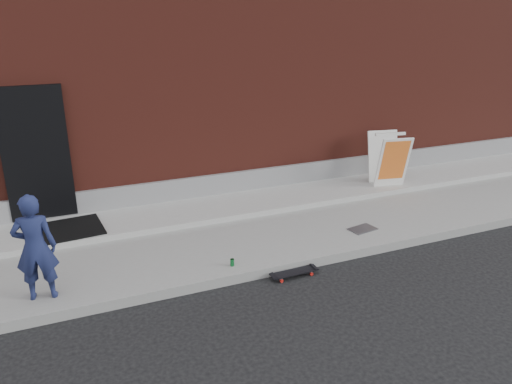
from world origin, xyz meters
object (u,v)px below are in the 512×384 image
child (35,248)px  soda_can (232,262)px  pizza_sign (389,159)px  skateboard (294,272)px

child → soda_can: (2.55, -0.16, -0.65)m
child → pizza_sign: bearing=-158.2°
child → soda_can: bearing=-176.5°
pizza_sign → soda_can: size_ratio=10.13×
pizza_sign → soda_can: pizza_sign is taller
child → pizza_sign: size_ratio=1.31×
skateboard → pizza_sign: bearing=34.8°
pizza_sign → soda_can: bearing=-155.2°
skateboard → soda_can: (-0.81, 0.39, 0.14)m
skateboard → pizza_sign: size_ratio=0.66×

